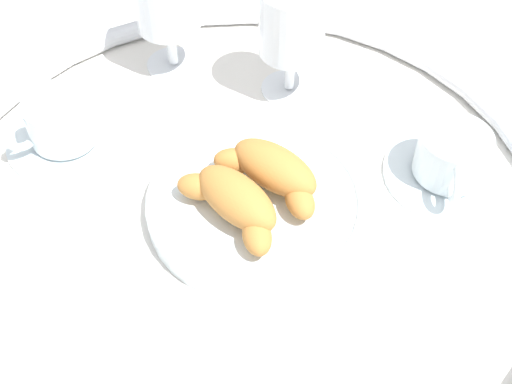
% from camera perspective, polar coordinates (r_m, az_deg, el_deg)
% --- Properties ---
extents(ground_plane, '(2.20, 2.20, 0.00)m').
position_cam_1_polar(ground_plane, '(0.71, -1.30, -1.26)').
color(ground_plane, silver).
extents(table_chrome_rim, '(0.66, 0.66, 0.02)m').
position_cam_1_polar(table_chrome_rim, '(0.70, -1.32, -0.65)').
color(table_chrome_rim, silver).
rests_on(table_chrome_rim, ground_plane).
extents(pastry_plate, '(0.23, 0.23, 0.02)m').
position_cam_1_polar(pastry_plate, '(0.69, -0.00, -0.93)').
color(pastry_plate, silver).
rests_on(pastry_plate, ground_plane).
extents(croissant_large, '(0.14, 0.07, 0.04)m').
position_cam_1_polar(croissant_large, '(0.68, 1.42, 1.80)').
color(croissant_large, '#BC7A38').
rests_on(croissant_large, pastry_plate).
extents(croissant_small, '(0.13, 0.08, 0.04)m').
position_cam_1_polar(croissant_small, '(0.66, -1.85, -0.79)').
color(croissant_small, '#BC7A38').
rests_on(croissant_small, pastry_plate).
extents(coffee_cup_near, '(0.14, 0.14, 0.06)m').
position_cam_1_polar(coffee_cup_near, '(0.78, -16.14, 5.42)').
color(coffee_cup_near, silver).
rests_on(coffee_cup_near, ground_plane).
extents(coffee_cup_far, '(0.14, 0.14, 0.06)m').
position_cam_1_polar(coffee_cup_far, '(0.74, 16.15, 2.58)').
color(coffee_cup_far, silver).
rests_on(coffee_cup_far, ground_plane).
extents(juice_glass_left, '(0.08, 0.08, 0.14)m').
position_cam_1_polar(juice_glass_left, '(0.82, -7.59, 15.67)').
color(juice_glass_left, white).
rests_on(juice_glass_left, ground_plane).
extents(juice_glass_right, '(0.08, 0.08, 0.14)m').
position_cam_1_polar(juice_glass_right, '(0.77, 3.08, 13.98)').
color(juice_glass_right, white).
rests_on(juice_glass_right, ground_plane).
extents(folded_napkin, '(0.14, 0.14, 0.01)m').
position_cam_1_polar(folded_napkin, '(0.63, -11.74, -12.14)').
color(folded_napkin, silver).
rests_on(folded_napkin, ground_plane).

